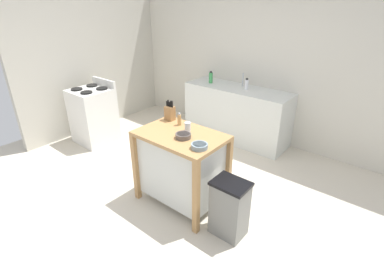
# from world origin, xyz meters

# --- Properties ---
(ground_plane) EXTENTS (6.34, 6.34, 0.00)m
(ground_plane) POSITION_xyz_m (0.00, 0.00, 0.00)
(ground_plane) COLOR beige
(ground_plane) RESTS_ON ground
(wall_back) EXTENTS (5.34, 0.10, 2.60)m
(wall_back) POSITION_xyz_m (0.00, 2.32, 1.30)
(wall_back) COLOR beige
(wall_back) RESTS_ON ground
(wall_left) EXTENTS (0.10, 2.92, 2.60)m
(wall_left) POSITION_xyz_m (-2.67, 0.86, 1.30)
(wall_left) COLOR beige
(wall_left) RESTS_ON ground
(kitchen_island) EXTENTS (0.97, 0.65, 0.90)m
(kitchen_island) POSITION_xyz_m (0.11, 0.06, 0.50)
(kitchen_island) COLOR #AD7F4C
(kitchen_island) RESTS_ON ground
(knife_block) EXTENTS (0.11, 0.09, 0.25)m
(knife_block) POSITION_xyz_m (-0.25, 0.28, 0.99)
(knife_block) COLOR #9E7042
(knife_block) RESTS_ON kitchen_island
(bowl_stoneware_deep) EXTENTS (0.17, 0.17, 0.05)m
(bowl_stoneware_deep) POSITION_xyz_m (0.20, 0.00, 0.93)
(bowl_stoneware_deep) COLOR #564C47
(bowl_stoneware_deep) RESTS_ON kitchen_island
(bowl_ceramic_wide) EXTENTS (0.17, 0.17, 0.05)m
(bowl_ceramic_wide) POSITION_xyz_m (0.48, -0.07, 0.93)
(bowl_ceramic_wide) COLOR gray
(bowl_ceramic_wide) RESTS_ON kitchen_island
(drinking_cup) EXTENTS (0.07, 0.07, 0.10)m
(drinking_cup) POSITION_xyz_m (0.12, 0.17, 0.95)
(drinking_cup) COLOR silver
(drinking_cup) RESTS_ON kitchen_island
(pepper_grinder) EXTENTS (0.04, 0.04, 0.15)m
(pepper_grinder) POSITION_xyz_m (-0.06, 0.23, 0.97)
(pepper_grinder) COLOR tan
(pepper_grinder) RESTS_ON kitchen_island
(trash_bin) EXTENTS (0.36, 0.28, 0.63)m
(trash_bin) POSITION_xyz_m (0.84, -0.03, 0.32)
(trash_bin) COLOR slate
(trash_bin) RESTS_ON ground
(sink_counter) EXTENTS (1.80, 0.60, 0.91)m
(sink_counter) POSITION_xyz_m (-0.30, 1.97, 0.46)
(sink_counter) COLOR silver
(sink_counter) RESTS_ON ground
(sink_faucet) EXTENTS (0.02, 0.02, 0.22)m
(sink_faucet) POSITION_xyz_m (-0.30, 2.11, 1.02)
(sink_faucet) COLOR #B7BCC1
(sink_faucet) RESTS_ON sink_counter
(bottle_dish_soap) EXTENTS (0.07, 0.07, 0.20)m
(bottle_dish_soap) POSITION_xyz_m (-0.84, 1.93, 1.01)
(bottle_dish_soap) COLOR green
(bottle_dish_soap) RESTS_ON sink_counter
(bottle_hand_soap) EXTENTS (0.06, 0.06, 0.18)m
(bottle_hand_soap) POSITION_xyz_m (-0.16, 1.98, 1.00)
(bottle_hand_soap) COLOR white
(bottle_hand_soap) RESTS_ON sink_counter
(stove) EXTENTS (0.60, 0.60, 1.03)m
(stove) POSITION_xyz_m (-2.12, 0.37, 0.46)
(stove) COLOR white
(stove) RESTS_ON ground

